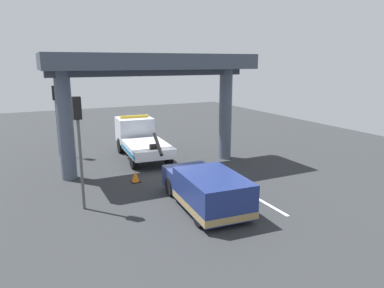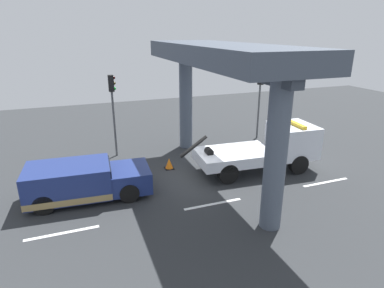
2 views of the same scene
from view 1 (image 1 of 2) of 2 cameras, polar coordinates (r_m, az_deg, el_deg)
name	(u,v)px [view 1 (image 1 of 2)]	position (r m, az deg, el deg)	size (l,w,h in m)	color
ground_plane	(163,175)	(19.55, -4.69, -4.94)	(60.00, 40.00, 0.10)	#2D3033
lane_stripe_west	(268,204)	(15.78, 12.20, -9.53)	(2.60, 0.16, 0.01)	silver
lane_stripe_mid	(204,168)	(20.53, 1.90, -3.86)	(2.60, 0.16, 0.01)	silver
lane_stripe_east	(166,146)	(25.81, -4.29, -0.33)	(2.60, 0.16, 0.01)	silver
tow_truck_white	(140,138)	(23.14, -8.45, 1.03)	(7.32, 2.76, 2.46)	silver
towed_van_green	(206,190)	(14.92, 2.36, -7.38)	(5.32, 2.50, 1.58)	navy
overpass_structure	(152,72)	(19.87, -6.44, 11.54)	(3.60, 11.47, 6.43)	#4C5666
traffic_light_near	(78,129)	(14.75, -17.89, 2.33)	(0.39, 0.32, 4.69)	#515456
traffic_light_far	(65,118)	(19.20, -19.79, 3.96)	(0.39, 0.32, 4.39)	#515456
traffic_light_mid	(56,105)	(24.12, -21.15, 5.84)	(0.39, 0.32, 4.55)	#515456
traffic_cone_orange	(135,177)	(18.33, -9.13, -5.26)	(0.48, 0.48, 0.57)	orange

